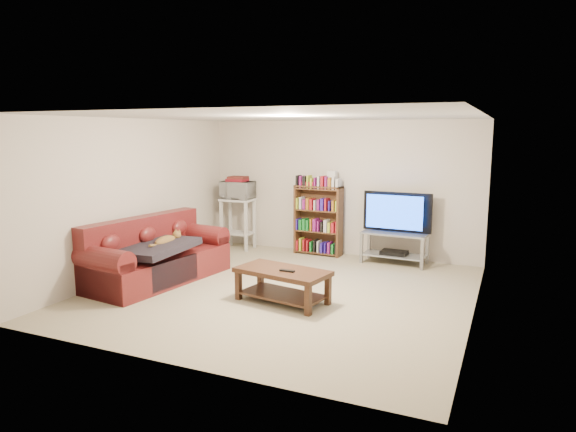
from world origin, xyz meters
The scene contains 19 objects.
floor centered at (0.00, 0.00, 0.00)m, with size 5.00×5.00×0.00m, color #B9AE8A.
ceiling centered at (0.00, 0.00, 2.40)m, with size 5.00×5.00×0.00m, color white.
wall_back centered at (0.00, 2.50, 1.20)m, with size 5.00×5.00×0.00m, color beige.
wall_front centered at (0.00, -2.50, 1.20)m, with size 5.00×5.00×0.00m, color beige.
wall_left centered at (-2.50, 0.00, 1.20)m, with size 5.00×5.00×0.00m, color beige.
wall_right centered at (2.50, 0.00, 1.20)m, with size 5.00×5.00×0.00m, color beige.
sofa centered at (-1.98, -0.26, 0.33)m, with size 1.23×2.31×0.94m.
blanket centered at (-1.82, -0.44, 0.55)m, with size 0.85×1.10×0.10m, color black.
cat centered at (-1.79, -0.24, 0.61)m, with size 0.24×0.60×0.18m, color brown, non-canonical shape.
coffee_table centered at (0.18, -0.41, 0.31)m, with size 1.29×0.81×0.44m.
remote centered at (0.28, -0.48, 0.45)m, with size 0.20×0.05×0.02m, color black.
tv_stand centered at (1.08, 2.15, 0.36)m, with size 1.09×0.53×0.54m.
television centered at (1.08, 2.15, 0.87)m, with size 1.16×0.15×0.67m, color black.
dvd_player centered at (1.08, 2.15, 0.19)m, with size 0.43×0.30×0.06m, color black.
bookshelf centered at (-0.33, 2.27, 0.65)m, with size 0.88×0.31×1.25m.
shelf_clutter centered at (-0.23, 2.28, 1.36)m, with size 0.64×0.20×0.28m.
microwave_stand centered at (-1.89, 2.10, 0.61)m, with size 0.61×0.45×0.96m.
microwave centered at (-1.89, 2.10, 1.12)m, with size 0.59×0.40×0.33m, color silver.
game_boxes centered at (-1.89, 2.10, 1.31)m, with size 0.35×0.30×0.05m, color maroon.
Camera 1 is at (2.84, -6.27, 2.20)m, focal length 32.00 mm.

